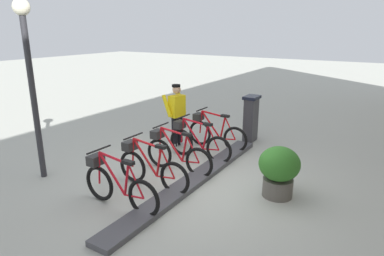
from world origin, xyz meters
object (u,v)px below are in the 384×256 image
bike_docked_0 (215,132)px  bike_docked_2 (176,153)px  bike_docked_3 (150,167)px  planter_bush (279,169)px  bike_docked_1 (197,142)px  payment_kiosk (251,118)px  worker_near_rack (177,113)px  lamp_post (29,64)px  bike_docked_4 (117,185)px

bike_docked_0 → bike_docked_2: (0.00, 1.81, 0.00)m
bike_docked_3 → planter_bush: bike_docked_3 is taller
bike_docked_1 → planter_bush: bearing=159.7°
payment_kiosk → bike_docked_1: payment_kiosk is taller
bike_docked_0 → worker_near_rack: size_ratio=1.04×
worker_near_rack → lamp_post: lamp_post is taller
payment_kiosk → worker_near_rack: bearing=43.8°
worker_near_rack → bike_docked_3: bearing=111.7°
bike_docked_4 → lamp_post: 2.99m
bike_docked_0 → bike_docked_1: 0.91m
payment_kiosk → bike_docked_2: size_ratio=0.74×
lamp_post → bike_docked_0: bearing=-122.8°
bike_docked_0 → planter_bush: bearing=142.4°
bike_docked_4 → planter_bush: bearing=-140.4°
bike_docked_2 → planter_bush: (-2.27, -0.07, 0.11)m
bike_docked_3 → lamp_post: 3.09m
bike_docked_3 → bike_docked_4: same height
lamp_post → payment_kiosk: bearing=-121.9°
worker_near_rack → bike_docked_4: bearing=106.0°
bike_docked_1 → planter_bush: 2.42m
bike_docked_2 → bike_docked_4: bearing=90.0°
worker_near_rack → bike_docked_1: bearing=151.0°
bike_docked_2 → bike_docked_3: size_ratio=1.00×
bike_docked_3 → planter_bush: (-2.27, -0.97, 0.11)m
payment_kiosk → worker_near_rack: (1.50, 1.44, 0.24)m
worker_near_rack → bike_docked_2: bearing=123.2°
planter_bush → lamp_post: bearing=21.3°
worker_near_rack → lamp_post: size_ratio=0.46×
bike_docked_0 → worker_near_rack: worker_near_rack is taller
bike_docked_0 → lamp_post: bearing=57.2°
payment_kiosk → bike_docked_4: bearing=83.0°
bike_docked_0 → bike_docked_2: size_ratio=1.00×
payment_kiosk → bike_docked_1: 2.05m
payment_kiosk → bike_docked_1: bearing=73.7°
payment_kiosk → lamp_post: (2.83, 4.55, 1.71)m
lamp_post → planter_bush: lamp_post is taller
bike_docked_4 → bike_docked_1: bearing=-90.0°
bike_docked_3 → bike_docked_0: bearing=-90.0°
bike_docked_4 → bike_docked_0: bearing=-90.0°
bike_docked_4 → lamp_post: size_ratio=0.48×
payment_kiosk → bike_docked_3: payment_kiosk is taller
bike_docked_3 → payment_kiosk: bearing=-98.6°
payment_kiosk → bike_docked_3: (0.57, 3.76, -0.24)m
bike_docked_4 → bike_docked_3: bearing=-90.0°
payment_kiosk → planter_bush: 3.27m
bike_docked_1 → bike_docked_4: bearing=90.0°
bike_docked_1 → bike_docked_3: bearing=90.0°
bike_docked_2 → bike_docked_4: (0.00, 1.81, 0.00)m
lamp_post → planter_bush: (-4.53, -1.76, -1.84)m
payment_kiosk → bike_docked_2: bearing=78.7°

